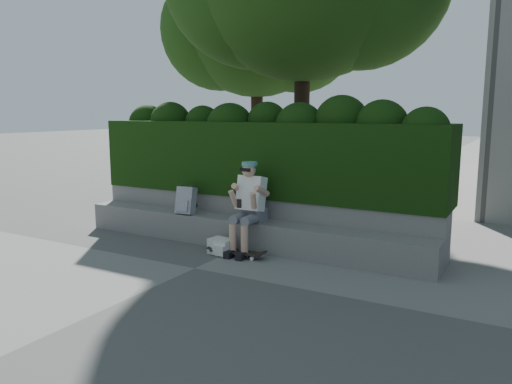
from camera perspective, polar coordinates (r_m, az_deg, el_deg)
The scene contains 9 objects.
ground at distance 6.95m, azimuth -7.02°, elevation -8.65°, with size 80.00×80.00×0.00m, color slate.
bench_ledge at distance 7.89m, azimuth -1.64°, elevation -4.71°, with size 6.00×0.45×0.45m, color gray.
planter_wall at distance 8.26m, azimuth 0.06°, elevation -3.01°, with size 6.00×0.50×0.75m, color gray.
hedge at distance 8.30m, azimuth 0.83°, elevation 3.87°, with size 6.00×1.00×1.20m, color black.
tree_right at distance 13.82m, azimuth 0.11°, elevation 19.55°, with size 4.25×4.25×6.73m.
person at distance 7.50m, azimuth -0.79°, elevation -1.32°, with size 0.40×0.76×1.38m.
skateboard at distance 7.41m, azimuth -2.23°, elevation -6.90°, with size 0.82×0.30×0.08m.
backpack_plaid at distance 8.27m, azimuth -8.00°, elevation -0.97°, with size 0.31×0.16×0.45m, color silver.
backpack_ground at distance 7.56m, azimuth -3.97°, elevation -6.21°, with size 0.36×0.25×0.23m, color silver.
Camera 1 is at (3.96, -5.30, 2.14)m, focal length 35.00 mm.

